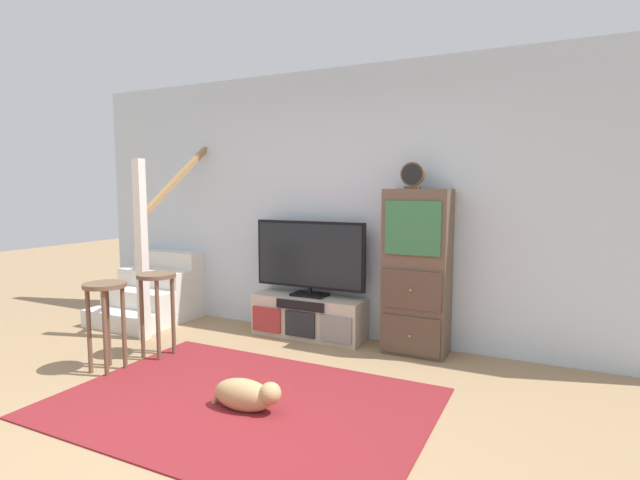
{
  "coord_description": "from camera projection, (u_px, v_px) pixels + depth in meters",
  "views": [
    {
      "loc": [
        1.96,
        -2.12,
        1.52
      ],
      "look_at": [
        0.04,
        1.77,
        1.05
      ],
      "focal_mm": 27.44,
      "sensor_mm": 36.0,
      "label": 1
    }
  ],
  "objects": [
    {
      "name": "ground_plane",
      "position": [
        183.0,
        443.0,
        2.91
      ],
      "size": [
        20.0,
        20.0,
        0.0
      ],
      "primitive_type": "plane",
      "color": "#997A56"
    },
    {
      "name": "back_wall",
      "position": [
        347.0,
        204.0,
        4.96
      ],
      "size": [
        6.4,
        0.12,
        2.7
      ],
      "primitive_type": "cube",
      "color": "silver",
      "rests_on": "ground_plane"
    },
    {
      "name": "area_rug",
      "position": [
        242.0,
        403.0,
        3.45
      ],
      "size": [
        2.6,
        1.8,
        0.01
      ],
      "primitive_type": "cube",
      "color": "maroon",
      "rests_on": "ground_plane"
    },
    {
      "name": "media_console",
      "position": [
        309.0,
        317.0,
        4.98
      ],
      "size": [
        1.17,
        0.38,
        0.42
      ],
      "color": "#BCB29E",
      "rests_on": "ground_plane"
    },
    {
      "name": "television",
      "position": [
        309.0,
        256.0,
        4.93
      ],
      "size": [
        1.2,
        0.22,
        0.76
      ],
      "color": "black",
      "rests_on": "media_console"
    },
    {
      "name": "side_cabinet",
      "position": [
        417.0,
        272.0,
        4.44
      ],
      "size": [
        0.58,
        0.38,
        1.51
      ],
      "color": "brown",
      "rests_on": "ground_plane"
    },
    {
      "name": "desk_clock",
      "position": [
        412.0,
        176.0,
        4.36
      ],
      "size": [
        0.21,
        0.08,
        0.24
      ],
      "color": "#4C3823",
      "rests_on": "side_cabinet"
    },
    {
      "name": "staircase",
      "position": [
        165.0,
        285.0,
        5.82
      ],
      "size": [
        1.0,
        1.36,
        2.2
      ],
      "color": "silver",
      "rests_on": "ground_plane"
    },
    {
      "name": "bar_stool_near",
      "position": [
        106.0,
        306.0,
        4.01
      ],
      "size": [
        0.34,
        0.34,
        0.74
      ],
      "color": "brown",
      "rests_on": "ground_plane"
    },
    {
      "name": "bar_stool_far",
      "position": [
        157.0,
        296.0,
        4.37
      ],
      "size": [
        0.34,
        0.34,
        0.76
      ],
      "color": "brown",
      "rests_on": "ground_plane"
    },
    {
      "name": "dog",
      "position": [
        247.0,
        395.0,
        3.32
      ],
      "size": [
        0.54,
        0.23,
        0.23
      ],
      "color": "tan",
      "rests_on": "ground_plane"
    }
  ]
}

